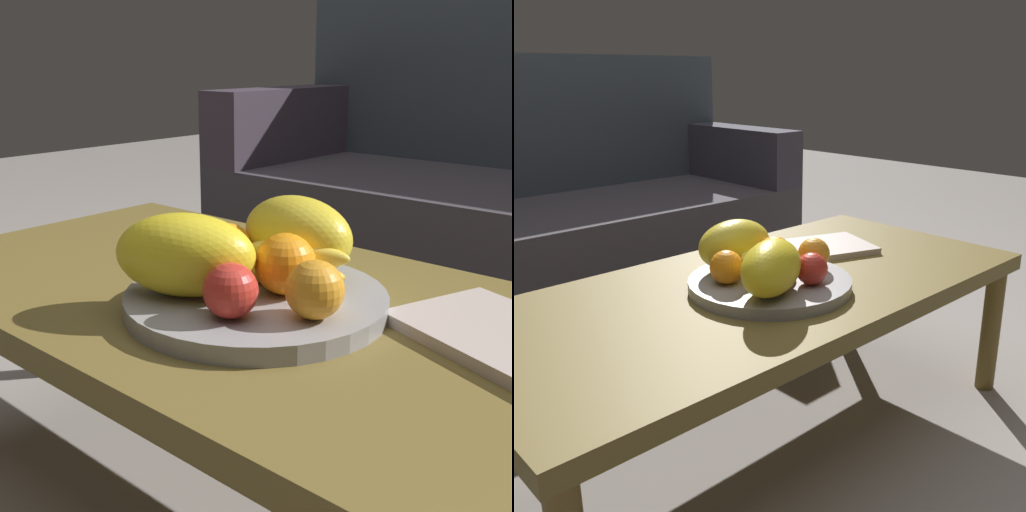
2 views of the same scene
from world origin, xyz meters
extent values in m
plane|color=gray|center=(0.00, 0.00, 0.00)|extent=(8.00, 8.00, 0.00)
cube|color=brown|center=(0.00, 0.00, 0.37)|extent=(1.27, 0.60, 0.04)
cylinder|color=brown|center=(0.60, -0.26, 0.17)|extent=(0.05, 0.05, 0.35)
cylinder|color=brown|center=(0.60, 0.26, 0.17)|extent=(0.05, 0.05, 0.35)
cube|color=#3B373E|center=(-0.01, 1.03, 0.20)|extent=(1.70, 0.70, 0.40)
cube|color=#343D45|center=(-0.01, 1.31, 0.65)|extent=(1.70, 0.14, 0.50)
cube|color=#353240|center=(0.77, 1.03, 0.51)|extent=(0.14, 0.70, 0.22)
cylinder|color=#979598|center=(-0.01, -0.04, 0.40)|extent=(0.35, 0.35, 0.03)
ellipsoid|color=yellow|center=(-0.07, -0.11, 0.47)|extent=(0.22, 0.19, 0.11)
ellipsoid|color=yellow|center=(-0.02, 0.06, 0.47)|extent=(0.19, 0.12, 0.11)
sphere|color=orange|center=(0.10, -0.06, 0.45)|extent=(0.07, 0.07, 0.07)
sphere|color=orange|center=(0.02, -0.02, 0.45)|extent=(0.08, 0.08, 0.08)
sphere|color=orange|center=(-0.10, 0.00, 0.45)|extent=(0.07, 0.07, 0.07)
sphere|color=red|center=(0.02, -0.13, 0.45)|extent=(0.07, 0.07, 0.07)
ellipsoid|color=yellow|center=(0.01, 0.02, 0.43)|extent=(0.09, 0.15, 0.03)
ellipsoid|color=yellow|center=(0.00, 0.03, 0.43)|extent=(0.15, 0.05, 0.03)
ellipsoid|color=gold|center=(0.01, 0.01, 0.43)|extent=(0.15, 0.10, 0.03)
ellipsoid|color=yellow|center=(0.01, 0.02, 0.46)|extent=(0.15, 0.08, 0.03)
ellipsoid|color=yellow|center=(-0.01, 0.01, 0.46)|extent=(0.15, 0.08, 0.03)
cube|color=beige|center=(0.29, 0.07, 0.40)|extent=(0.30, 0.25, 0.02)
camera|label=1|loc=(0.53, -0.66, 0.72)|focal=45.93mm
camera|label=2|loc=(-0.84, -0.92, 0.84)|focal=41.49mm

